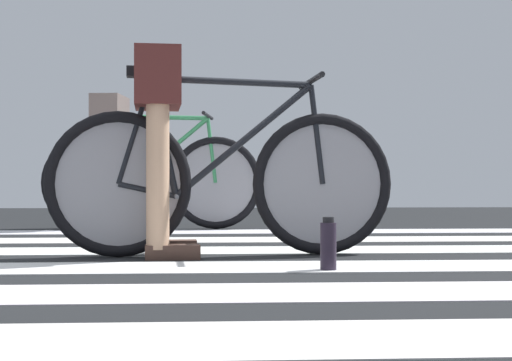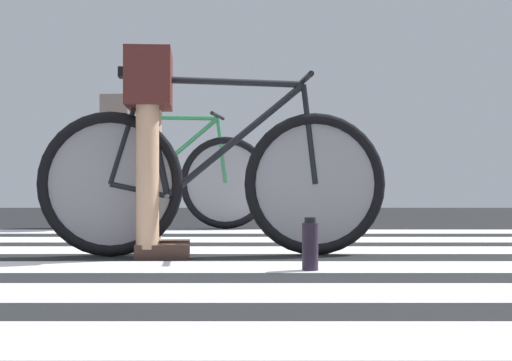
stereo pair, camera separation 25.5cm
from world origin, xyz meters
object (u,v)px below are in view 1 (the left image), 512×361
(bicycle_2_of_2, at_px, (150,179))
(cyclist_1_of_2, at_px, (159,123))
(cyclist_2_of_2, at_px, (110,143))
(water_bottle, at_px, (328,245))
(bicycle_1_of_2, at_px, (221,179))

(bicycle_2_of_2, bearing_deg, cyclist_1_of_2, -77.53)
(bicycle_2_of_2, relative_size, cyclist_2_of_2, 1.67)
(cyclist_1_of_2, relative_size, water_bottle, 4.54)
(bicycle_2_of_2, xyz_separation_m, water_bottle, (0.97, -2.83, -0.28))
(bicycle_2_of_2, bearing_deg, water_bottle, -64.37)
(bicycle_2_of_2, bearing_deg, bicycle_1_of_2, -69.59)
(bicycle_1_of_2, height_order, cyclist_2_of_2, cyclist_2_of_2)
(cyclist_1_of_2, height_order, water_bottle, cyclist_1_of_2)
(bicycle_1_of_2, distance_m, cyclist_1_of_2, 0.41)
(water_bottle, bearing_deg, cyclist_1_of_2, 140.30)
(bicycle_2_of_2, distance_m, water_bottle, 3.01)
(bicycle_1_of_2, bearing_deg, bicycle_2_of_2, 99.17)
(bicycle_2_of_2, height_order, water_bottle, bicycle_2_of_2)
(water_bottle, bearing_deg, cyclist_2_of_2, 114.10)
(bicycle_1_of_2, height_order, cyclist_1_of_2, cyclist_1_of_2)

